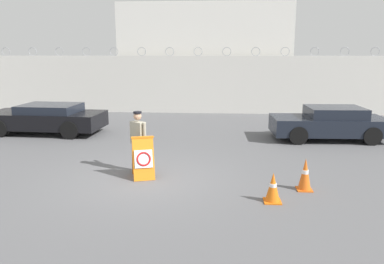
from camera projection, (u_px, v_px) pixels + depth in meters
ground_plane at (144, 179)px, 9.87m from camera, size 90.00×90.00×0.00m
perimeter_wall at (184, 84)px, 20.42m from camera, size 36.00×0.30×3.55m
building_block at (206, 56)px, 24.53m from camera, size 9.89×7.46×6.02m
barricade_sign at (143, 157)px, 9.88m from camera, size 0.73×0.82×1.12m
security_guard at (138, 139)px, 10.31m from camera, size 0.54×0.60×1.70m
traffic_cone_near at (305, 174)px, 9.01m from camera, size 0.36×0.36×0.80m
traffic_cone_mid at (273, 187)px, 8.30m from camera, size 0.38×0.38×0.68m
parked_car_front_coupe at (46, 118)px, 15.33m from camera, size 4.78×2.20×1.20m
parked_car_far_side at (330, 123)px, 14.21m from camera, size 4.29×2.00×1.26m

